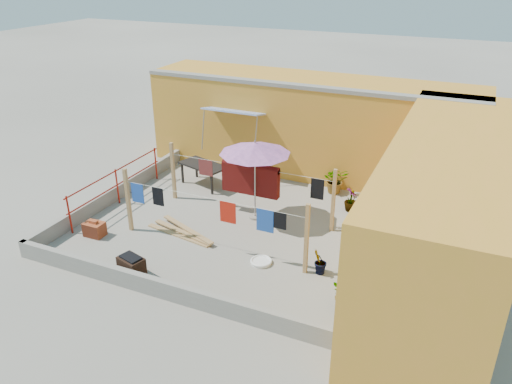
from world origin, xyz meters
TOP-DOWN VIEW (x-y plane):
  - ground at (0.00, 0.00)m, footprint 80.00×80.00m
  - wall_back at (0.50, 4.69)m, footprint 11.00×3.27m
  - wall_right at (5.20, 0.00)m, footprint 2.40×9.00m
  - parapet_front at (0.00, -3.58)m, footprint 8.30×0.16m
  - parapet_left at (-4.08, 0.00)m, footprint 0.16×7.30m
  - red_railing at (-3.85, -0.20)m, footprint 0.05×4.20m
  - clothesline_rig at (0.07, 0.53)m, footprint 5.09×2.35m
  - patio_umbrella at (0.30, 0.62)m, footprint 2.33×2.33m
  - outdoor_table at (-2.14, 2.00)m, footprint 1.73×1.20m
  - brick_stack at (-3.19, -2.05)m, footprint 0.53×0.39m
  - lumber_pile at (-1.08, -1.05)m, footprint 2.18×0.94m
  - brazier at (-1.12, -3.20)m, footprint 0.69×0.55m
  - white_basin at (1.40, -1.47)m, footprint 0.53×0.53m
  - water_jug_a at (3.21, 1.75)m, footprint 0.20×0.20m
  - water_jug_b at (3.03, 1.86)m, footprint 0.20×0.20m
  - green_hose at (3.70, 2.21)m, footprint 0.46×0.46m
  - plant_back_a at (1.91, 3.20)m, footprint 0.98×0.93m
  - plant_back_b at (2.68, 2.16)m, footprint 0.50×0.50m
  - plant_right_a at (3.57, 1.61)m, footprint 0.54×0.54m
  - plant_right_b at (2.83, -1.33)m, footprint 0.38×0.43m
  - plant_right_c at (3.70, -2.37)m, footprint 0.67×0.72m

SIDE VIEW (x-z plane):
  - ground at x=0.00m, z-range 0.00..0.00m
  - green_hose at x=3.70m, z-range 0.00..0.06m
  - white_basin at x=1.40m, z-range 0.00..0.09m
  - lumber_pile at x=-1.08m, z-range 0.00..0.13m
  - water_jug_a at x=3.21m, z-range -0.02..0.29m
  - water_jug_b at x=3.03m, z-range -0.02..0.29m
  - brick_stack at x=-3.19m, z-range -0.03..0.42m
  - parapet_front at x=0.00m, z-range 0.00..0.44m
  - parapet_left at x=-4.08m, z-range 0.00..0.44m
  - brazier at x=-1.12m, z-range -0.01..0.53m
  - plant_right_c at x=3.70m, z-range 0.00..0.65m
  - plant_right_b at x=2.83m, z-range 0.00..0.66m
  - plant_back_b at x=2.68m, z-range 0.00..0.70m
  - plant_back_a at x=1.91m, z-range 0.00..0.86m
  - plant_right_a at x=3.57m, z-range 0.00..0.87m
  - outdoor_table at x=-2.14m, z-range 0.30..1.03m
  - red_railing at x=-3.85m, z-range 0.17..1.27m
  - clothesline_rig at x=0.07m, z-range 0.16..1.96m
  - wall_right at x=5.20m, z-range 0.00..3.20m
  - wall_back at x=0.50m, z-range 0.00..3.21m
  - patio_umbrella at x=0.30m, z-range 0.93..3.27m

